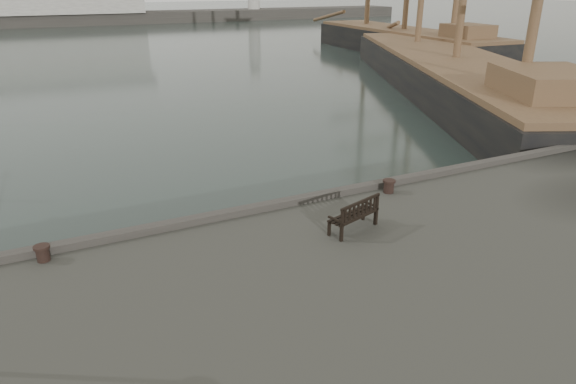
% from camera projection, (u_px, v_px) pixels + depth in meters
% --- Properties ---
extents(ground, '(400.00, 400.00, 0.00)m').
position_uv_depth(ground, '(271.00, 257.00, 14.41)').
color(ground, black).
rests_on(ground, ground).
extents(breakwater, '(140.00, 9.50, 12.20)m').
position_uv_depth(breakwater, '(23.00, 0.00, 87.28)').
color(breakwater, '#383530').
rests_on(breakwater, ground).
extents(bench, '(1.48, 0.87, 0.80)m').
position_uv_depth(bench, '(354.00, 221.00, 12.38)').
color(bench, black).
rests_on(bench, quay).
extents(bollard_left, '(0.43, 0.43, 0.36)m').
position_uv_depth(bollard_left, '(43.00, 253.00, 11.04)').
color(bollard_left, black).
rests_on(bollard_left, quay).
extents(bollard_right, '(0.45, 0.45, 0.38)m').
position_uv_depth(bollard_right, '(389.00, 186.00, 14.64)').
color(bollard_right, black).
rests_on(bollard_right, quay).
extents(tall_ship_main, '(21.39, 35.54, 26.85)m').
position_uv_depth(tall_ship_main, '(453.00, 83.00, 35.40)').
color(tall_ship_main, black).
rests_on(tall_ship_main, ground).
extents(tall_ship_far, '(7.71, 27.75, 23.50)m').
position_uv_depth(tall_ship_far, '(403.00, 47.00, 53.98)').
color(tall_ship_far, black).
rests_on(tall_ship_far, ground).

